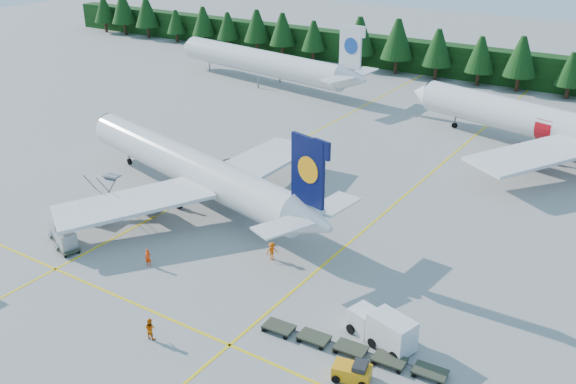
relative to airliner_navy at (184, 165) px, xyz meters
The scene contains 16 objects.
ground 20.19m from the airliner_navy, 40.77° to the right, with size 320.00×320.00×0.00m, color gray.
taxi_stripe_a 7.96m from the airliner_navy, 81.53° to the left, with size 0.25×120.00×0.01m, color yellow.
taxi_stripe_b 22.48m from the airliner_navy, 18.46° to the left, with size 0.25×120.00×0.01m, color yellow.
taxi_stripe_cross 24.48m from the airliner_navy, 51.58° to the right, with size 80.00×0.25×0.01m, color yellow.
treeline_hedge 70.65m from the airliner_navy, 77.70° to the left, with size 220.00×4.00×6.00m, color black.
airliner_navy is the anchor object (origin of this frame).
airliner_red 47.25m from the airliner_navy, 49.76° to the left, with size 43.82×35.59×13.01m.
airliner_far_left 50.61m from the airliner_navy, 116.81° to the left, with size 43.78×10.60×12.79m.
airstairs 11.15m from the airliner_navy, 111.78° to the right, with size 4.29×5.82×3.63m.
service_truck 32.83m from the airliner_navy, 22.14° to the right, with size 5.77×3.38×2.63m.
baggage_tug 35.23m from the airliner_navy, 29.48° to the right, with size 2.88×1.97×1.41m.
dolly_train 32.76m from the airliner_navy, 26.91° to the right, with size 14.23×3.10×0.14m.
uld_pair 15.92m from the airliner_navy, 96.43° to the right, with size 5.13×3.47×1.69m.
crew_a 16.09m from the airliner_navy, 60.98° to the right, with size 0.61×0.40×1.67m, color #FA3605.
crew_b 26.71m from the airliner_navy, 54.33° to the right, with size 0.86×0.67×1.77m, color #DF5F04.
crew_c 18.04m from the airliner_navy, 22.19° to the right, with size 0.72×0.49×1.75m, color #E64C04.
Camera 1 is at (31.12, -36.32, 30.32)m, focal length 40.00 mm.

